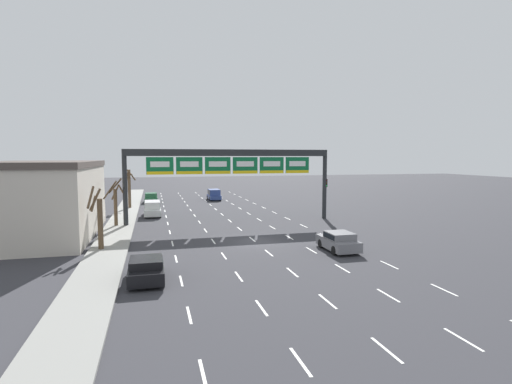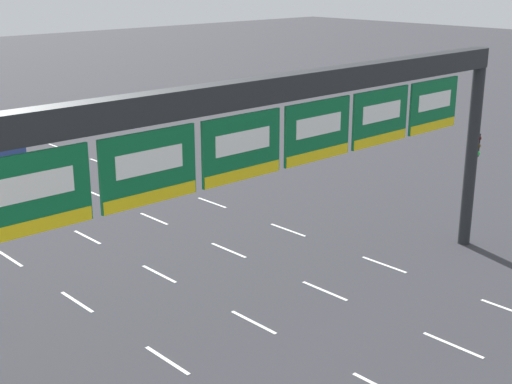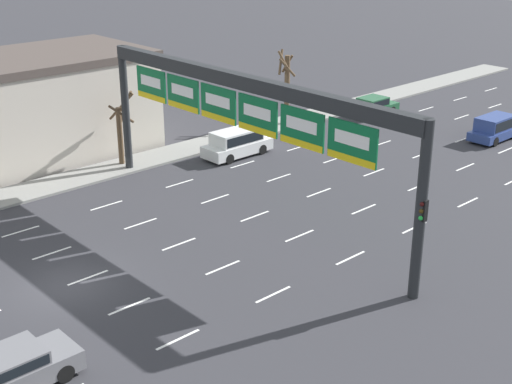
{
  "view_description": "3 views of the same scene",
  "coord_description": "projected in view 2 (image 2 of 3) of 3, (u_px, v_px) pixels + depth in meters",
  "views": [
    {
      "loc": [
        -8.02,
        -31.18,
        6.94
      ],
      "look_at": [
        1.94,
        7.17,
        3.44
      ],
      "focal_mm": 28.0,
      "sensor_mm": 36.0,
      "label": 1
    },
    {
      "loc": [
        -13.48,
        -3.59,
        10.49
      ],
      "look_at": [
        2.74,
        13.82,
        3.01
      ],
      "focal_mm": 50.0,
      "sensor_mm": 36.0,
      "label": 2
    },
    {
      "loc": [
        25.48,
        -12.36,
        15.13
      ],
      "look_at": [
        1.64,
        9.58,
        2.25
      ],
      "focal_mm": 50.0,
      "sensor_mm": 36.0,
      "label": 3
    }
  ],
  "objects": [
    {
      "name": "traffic_light_near_gantry",
      "position": [
        474.0,
        166.0,
        27.58
      ],
      "size": [
        0.3,
        0.35,
        4.46
      ],
      "color": "black",
      "rests_on": "ground_plane"
    },
    {
      "name": "lane_dashes",
      "position": [
        203.0,
        296.0,
        23.83
      ],
      "size": [
        13.32,
        67.0,
        0.01
      ],
      "color": "white",
      "rests_on": "ground_plane"
    },
    {
      "name": "sign_gantry",
      "position": [
        275.0,
        126.0,
        19.58
      ],
      "size": [
        21.86,
        0.7,
        7.72
      ],
      "color": "#232628",
      "rests_on": "ground_plane"
    },
    {
      "name": "suv_blue",
      "position": [
        0.0,
        157.0,
        37.76
      ],
      "size": [
        1.85,
        4.25,
        1.72
      ],
      "color": "navy",
      "rests_on": "ground_plane"
    }
  ]
}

